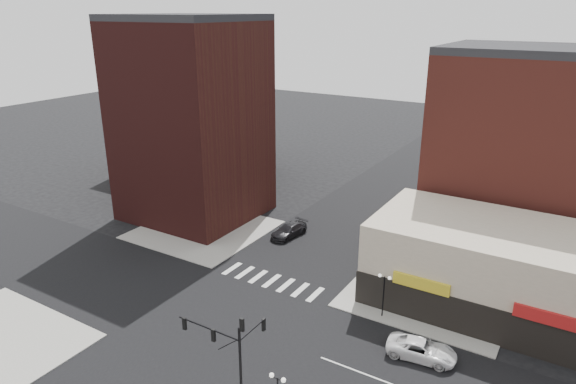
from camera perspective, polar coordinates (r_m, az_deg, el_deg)
The scene contains 13 objects.
ground at distance 47.84m, azimuth -7.27°, elevation -13.96°, with size 240.00×240.00×0.00m, color black.
road_ew at distance 47.83m, azimuth -7.27°, elevation -13.95°, with size 200.00×14.00×0.02m, color black.
road_ns at distance 47.83m, azimuth -7.27°, elevation -13.95°, with size 14.00×200.00×0.02m, color black.
sidewalk_nw at distance 65.84m, azimuth -9.35°, elevation -4.14°, with size 15.00×15.00×0.12m, color gray.
sidewalk_ne at distance 53.38m, azimuth 15.55°, elevation -10.65°, with size 15.00×15.00×0.12m, color gray.
building_nw at distance 67.77m, azimuth -10.65°, elevation 7.55°, with size 16.00×15.00×25.00m, color #3C1413.
building_nw_low at distance 88.92m, azimuth -10.03°, elevation 6.16°, with size 20.00×18.00×12.00m, color #3C1413.
building_ne_midrise at distance 62.37m, azimuth 24.42°, elevation 3.64°, with size 18.00×15.00×22.00m, color maroon.
building_ne_row at distance 51.31m, azimuth 23.07°, elevation -8.76°, with size 24.20×12.20×8.00m.
traffic_signal at distance 36.27m, azimuth -6.27°, elevation -16.66°, with size 5.59×3.09×7.77m.
street_lamp_ne at distance 46.99m, azimuth 10.63°, elevation -10.12°, with size 1.22×0.32×4.16m.
white_suv at distance 44.11m, azimuth 14.62°, elevation -16.56°, with size 2.53×5.50×1.53m, color white.
dark_sedan_north at distance 62.96m, azimuth 0.11°, elevation -4.29°, with size 2.19×5.39×1.56m, color black.
Camera 1 is at (25.62, -30.57, 26.41)m, focal length 32.00 mm.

